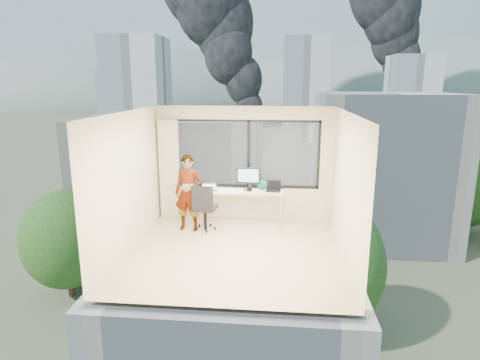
# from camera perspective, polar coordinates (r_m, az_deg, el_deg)

# --- Properties ---
(floor) EXTENTS (4.00, 4.00, 0.01)m
(floor) POSITION_cam_1_polar(r_m,az_deg,el_deg) (7.83, -0.72, -9.93)
(floor) COLOR #D8B08C
(floor) RESTS_ON ground
(ceiling) EXTENTS (4.00, 4.00, 0.01)m
(ceiling) POSITION_cam_1_polar(r_m,az_deg,el_deg) (7.20, -0.78, 9.41)
(ceiling) COLOR white
(ceiling) RESTS_ON ground
(wall_front) EXTENTS (4.00, 0.01, 2.60)m
(wall_front) POSITION_cam_1_polar(r_m,az_deg,el_deg) (5.51, -3.04, -5.73)
(wall_front) COLOR beige
(wall_front) RESTS_ON ground
(wall_left) EXTENTS (0.01, 4.00, 2.60)m
(wall_left) POSITION_cam_1_polar(r_m,az_deg,el_deg) (7.88, -15.36, -0.30)
(wall_left) COLOR beige
(wall_left) RESTS_ON ground
(wall_right) EXTENTS (0.01, 4.00, 2.60)m
(wall_right) POSITION_cam_1_polar(r_m,az_deg,el_deg) (7.47, 14.70, -1.01)
(wall_right) COLOR beige
(wall_right) RESTS_ON ground
(window_wall) EXTENTS (3.30, 0.16, 1.55)m
(window_wall) POSITION_cam_1_polar(r_m,az_deg,el_deg) (9.31, 0.90, 3.67)
(window_wall) COLOR black
(window_wall) RESTS_ON ground
(curtain) EXTENTS (0.45, 0.14, 2.30)m
(curtain) POSITION_cam_1_polar(r_m,az_deg,el_deg) (9.57, -9.79, 1.45)
(curtain) COLOR beige
(curtain) RESTS_ON floor
(desk) EXTENTS (1.80, 0.60, 0.75)m
(desk) POSITION_cam_1_polar(r_m,az_deg,el_deg) (9.25, 0.40, -3.72)
(desk) COLOR #CFBD8B
(desk) RESTS_ON floor
(chair) EXTENTS (0.56, 0.56, 1.04)m
(chair) POSITION_cam_1_polar(r_m,az_deg,el_deg) (8.80, -4.89, -3.69)
(chair) COLOR black
(chair) RESTS_ON floor
(person) EXTENTS (0.63, 0.44, 1.64)m
(person) POSITION_cam_1_polar(r_m,az_deg,el_deg) (8.77, -7.19, -1.77)
(person) COLOR #2D2D33
(person) RESTS_ON floor
(monitor) EXTENTS (0.52, 0.13, 0.51)m
(monitor) POSITION_cam_1_polar(r_m,az_deg,el_deg) (9.15, 1.15, 0.18)
(monitor) COLOR black
(monitor) RESTS_ON desk
(game_console) EXTENTS (0.37, 0.33, 0.07)m
(game_console) POSITION_cam_1_polar(r_m,az_deg,el_deg) (9.43, -4.33, -0.82)
(game_console) COLOR white
(game_console) RESTS_ON desk
(laptop) EXTENTS (0.35, 0.36, 0.20)m
(laptop) POSITION_cam_1_polar(r_m,az_deg,el_deg) (9.09, 4.67, -0.95)
(laptop) COLOR black
(laptop) RESTS_ON desk
(cellphone) EXTENTS (0.12, 0.07, 0.01)m
(cellphone) POSITION_cam_1_polar(r_m,az_deg,el_deg) (9.16, -3.44, -1.44)
(cellphone) COLOR black
(cellphone) RESTS_ON desk
(pen_cup) EXTENTS (0.09, 0.09, 0.11)m
(pen_cup) POSITION_cam_1_polar(r_m,az_deg,el_deg) (9.09, 1.38, -1.23)
(pen_cup) COLOR black
(pen_cup) RESTS_ON desk
(handbag) EXTENTS (0.28, 0.15, 0.21)m
(handbag) POSITION_cam_1_polar(r_m,az_deg,el_deg) (9.25, 3.17, -0.65)
(handbag) COLOR #0B4439
(handbag) RESTS_ON desk
(exterior_ground) EXTENTS (400.00, 400.00, 0.04)m
(exterior_ground) POSITION_cam_1_polar(r_m,az_deg,el_deg) (128.29, 5.18, 5.75)
(exterior_ground) COLOR #515B3D
(exterior_ground) RESTS_ON ground
(near_bldg_a) EXTENTS (16.00, 12.00, 14.00)m
(near_bldg_a) POSITION_cam_1_polar(r_m,az_deg,el_deg) (39.72, -8.91, -1.44)
(near_bldg_a) COLOR beige
(near_bldg_a) RESTS_ON exterior_ground
(near_bldg_b) EXTENTS (14.00, 13.00, 16.00)m
(near_bldg_b) POSITION_cam_1_polar(r_m,az_deg,el_deg) (47.40, 19.13, 1.64)
(near_bldg_b) COLOR silver
(near_bldg_b) RESTS_ON exterior_ground
(far_tower_a) EXTENTS (14.00, 14.00, 28.00)m
(far_tower_a) POSITION_cam_1_polar(r_m,az_deg,el_deg) (108.28, -14.04, 11.43)
(far_tower_a) COLOR silver
(far_tower_a) RESTS_ON exterior_ground
(far_tower_b) EXTENTS (13.00, 13.00, 30.00)m
(far_tower_b) POSITION_cam_1_polar(r_m,az_deg,el_deg) (127.36, 9.01, 12.36)
(far_tower_b) COLOR silver
(far_tower_b) RESTS_ON exterior_ground
(far_tower_c) EXTENTS (15.00, 15.00, 26.00)m
(far_tower_c) POSITION_cam_1_polar(r_m,az_deg,el_deg) (153.69, 22.70, 10.92)
(far_tower_c) COLOR silver
(far_tower_c) RESTS_ON exterior_ground
(far_tower_d) EXTENTS (16.00, 14.00, 22.00)m
(far_tower_d) POSITION_cam_1_polar(r_m,az_deg,el_deg) (168.60, -15.88, 10.89)
(far_tower_d) COLOR silver
(far_tower_d) RESTS_ON exterior_ground
(hill_a) EXTENTS (288.00, 216.00, 90.00)m
(hill_a) POSITION_cam_1_polar(r_m,az_deg,el_deg) (349.15, -14.94, 10.21)
(hill_a) COLOR slate
(hill_a) RESTS_ON exterior_ground
(hill_b) EXTENTS (300.00, 220.00, 96.00)m
(hill_b) POSITION_cam_1_polar(r_m,az_deg,el_deg) (342.28, 22.73, 9.58)
(hill_b) COLOR slate
(hill_b) RESTS_ON exterior_ground
(tree_a) EXTENTS (7.00, 7.00, 8.00)m
(tree_a) POSITION_cam_1_polar(r_m,az_deg,el_deg) (36.10, -22.93, -8.95)
(tree_a) COLOR #214818
(tree_a) RESTS_ON exterior_ground
(tree_b) EXTENTS (7.60, 7.60, 9.00)m
(tree_b) POSITION_cam_1_polar(r_m,az_deg,el_deg) (28.31, 11.78, -13.29)
(tree_b) COLOR #214818
(tree_b) RESTS_ON exterior_ground
(tree_c) EXTENTS (8.40, 8.40, 10.00)m
(tree_c) POSITION_cam_1_polar(r_m,az_deg,el_deg) (53.09, 28.92, -1.43)
(tree_c) COLOR #214818
(tree_c) RESTS_ON exterior_ground
(smoke_plume_b) EXTENTS (30.00, 18.00, 70.00)m
(smoke_plume_b) POSITION_cam_1_polar(r_m,az_deg,el_deg) (186.78, 23.85, 19.74)
(smoke_plume_b) COLOR black
(smoke_plume_b) RESTS_ON exterior_ground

